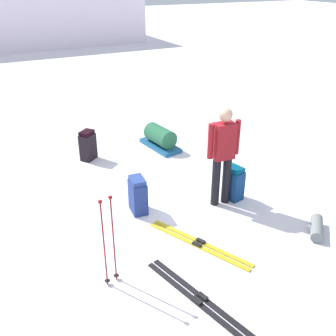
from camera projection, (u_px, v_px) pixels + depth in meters
ground_plane at (168, 205)px, 6.67m from camera, size 80.00×80.00×0.00m
skier_standing at (223, 152)px, 6.30m from camera, size 0.57×0.24×1.70m
ski_pair_near at (200, 300)px, 4.72m from camera, size 0.63×1.78×0.05m
ski_pair_far at (199, 244)px, 5.69m from camera, size 0.90×1.62×0.05m
backpack_large_dark at (88, 146)px, 8.15m from camera, size 0.40×0.39×0.64m
backpack_bright at (138, 195)px, 6.36m from camera, size 0.27×0.39×0.62m
backpack_small_spare at (234, 183)px, 6.74m from camera, size 0.30×0.36×0.60m
ski_poles_planted_near at (108, 237)px, 4.70m from camera, size 0.20×0.11×1.26m
gear_sled at (160, 138)px, 8.74m from camera, size 0.61×1.13×0.49m
sleeping_mat_rolled at (317, 228)px, 5.91m from camera, size 0.52×0.52×0.18m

